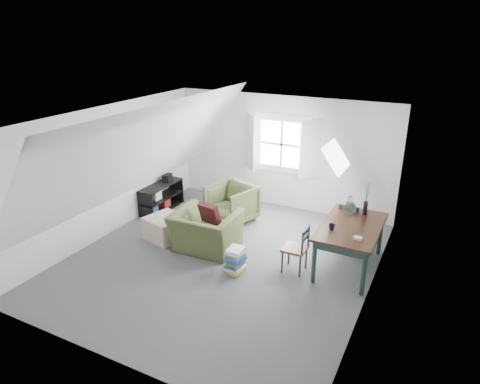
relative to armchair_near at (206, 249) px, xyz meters
The scene contains 24 objects.
floor 0.49m from the armchair_near, 23.28° to the right, with size 5.50×5.50×0.00m, color #515256.
ceiling 2.55m from the armchair_near, 23.28° to the right, with size 5.50×5.50×0.00m, color white.
wall_back 2.88m from the armchair_near, 80.10° to the left, with size 5.00×5.00×0.00m, color silver.
wall_front 3.23m from the armchair_near, 81.37° to the right, with size 5.00×5.00×0.00m, color silver.
wall_left 2.41m from the armchair_near, behind, with size 5.50×5.50×0.00m, color silver.
wall_right 3.21m from the armchair_near, ahead, with size 5.50×5.50×0.00m, color silver.
slope_left 2.10m from the armchair_near, behind, with size 5.50×5.50×0.00m, color white.
slope_right 2.68m from the armchair_near, ahead, with size 5.50×5.50×0.00m, color white.
dormer_window 2.91m from the armchair_near, 79.81° to the left, with size 1.71×0.35×1.30m.
skylight 2.87m from the armchair_near, 29.03° to the left, with size 0.55×0.75×0.04m, color white.
armchair_near is the anchor object (origin of this frame).
armchair_far 1.31m from the armchair_near, 96.92° to the left, with size 0.85×0.88×0.80m, color #444D29.
throw_pillow 0.68m from the armchair_near, 90.00° to the left, with size 0.39×0.11×0.39m, color #3C1015.
ottoman 0.95m from the armchair_near, behind, with size 0.66×0.66×0.44m, color #B7AA8B.
dining_table 2.63m from the armchair_near, 12.41° to the left, with size 0.94×1.57×0.79m.
demijohn 2.70m from the armchair_near, 23.14° to the left, with size 0.23×0.23×0.32m.
vase_twigs 2.95m from the armchair_near, 23.01° to the left, with size 0.08×0.08×0.60m.
cup 2.38m from the armchair_near, ahead, with size 0.10×0.10×0.10m, color black.
paper_box 2.80m from the armchair_near, ahead, with size 0.13×0.08×0.04m, color white.
dining_chair_far 2.67m from the armchair_near, 29.32° to the left, with size 0.41×0.41×0.88m.
dining_chair_near 1.79m from the armchair_near, ahead, with size 0.38×0.38×0.82m.
media_shelf 2.16m from the armchair_near, 149.16° to the left, with size 0.39×1.16×0.59m.
electronics_box 2.40m from the armchair_near, 142.96° to the left, with size 0.16×0.23×0.18m, color black.
magazine_stack 0.98m from the armchair_near, 28.13° to the right, with size 0.32×0.38×0.43m.
Camera 1 is at (3.26, -5.76, 3.85)m, focal length 32.00 mm.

